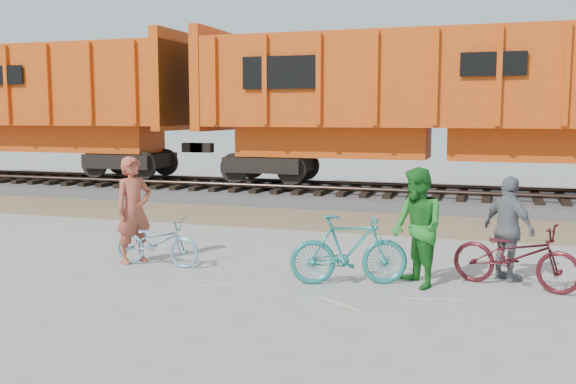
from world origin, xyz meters
name	(u,v)px	position (x,y,z in m)	size (l,w,h in m)	color
ground	(307,278)	(0.00, 0.00, 0.00)	(120.00, 120.00, 0.00)	#9E9E99
gravel_strip	(371,223)	(0.00, 5.50, 0.01)	(120.00, 3.00, 0.02)	#8A7456
ballast_bed	(393,199)	(0.00, 9.00, 0.15)	(120.00, 4.00, 0.30)	slate
track	(393,188)	(0.00, 9.00, 0.47)	(120.00, 2.60, 0.24)	black
hopper_car_left	(3,103)	(-13.74, 9.00, 3.01)	(14.00, 3.13, 4.65)	black
hopper_car_center	(440,99)	(1.26, 9.00, 3.01)	(14.00, 3.13, 4.65)	black
bicycle_blue	(157,242)	(-2.70, 0.04, 0.42)	(0.55, 1.59, 0.83)	#77ABC2
bicycle_teal	(349,250)	(0.71, -0.15, 0.54)	(0.51, 1.80, 1.08)	teal
bicycle_maroon	(516,255)	(3.13, 0.43, 0.49)	(0.66, 1.88, 0.99)	#4A1219
person_solo	(134,210)	(-3.20, 0.14, 0.93)	(0.68, 0.45, 1.87)	#AB4A35
person_man	(417,228)	(1.71, 0.05, 0.90)	(0.88, 0.68, 1.81)	#227924
person_woman	(509,229)	(3.03, 0.83, 0.82)	(0.96, 0.40, 1.65)	slate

